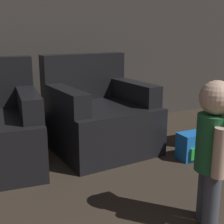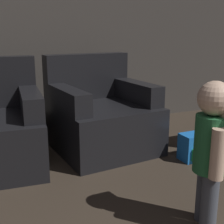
% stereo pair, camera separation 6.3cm
% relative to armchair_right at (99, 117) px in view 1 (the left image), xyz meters
% --- Properties ---
extents(wall_back, '(8.40, 0.05, 2.60)m').
position_rel_armchair_right_xyz_m(wall_back, '(-0.39, 0.87, 0.98)').
color(wall_back, '#423D38').
rests_on(wall_back, ground_plane).
extents(armchair_right, '(0.97, 0.98, 0.92)m').
position_rel_armchair_right_xyz_m(armchair_right, '(0.00, 0.00, 0.00)').
color(armchair_right, black).
rests_on(armchair_right, ground_plane).
extents(person_toddler, '(0.19, 0.34, 0.89)m').
position_rel_armchair_right_xyz_m(person_toddler, '(0.08, -1.47, 0.20)').
color(person_toddler, '#474C56').
rests_on(person_toddler, ground_plane).
extents(toy_backpack, '(0.25, 0.19, 0.25)m').
position_rel_armchair_right_xyz_m(toy_backpack, '(0.66, -0.63, -0.20)').
color(toy_backpack, blue).
rests_on(toy_backpack, ground_plane).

